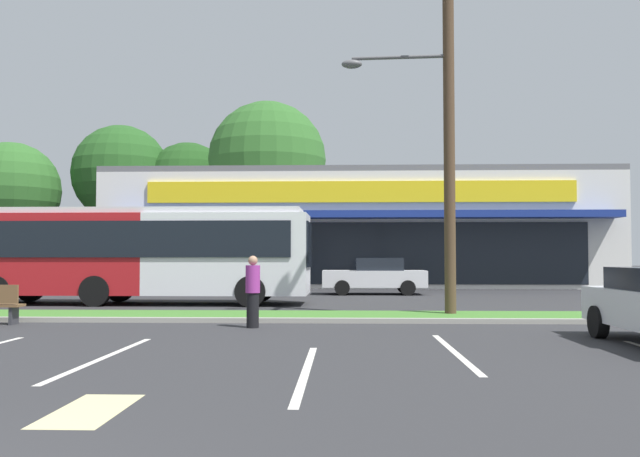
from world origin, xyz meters
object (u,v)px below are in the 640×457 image
car_2 (375,276)px  pedestrian_by_pole (253,291)px  utility_pole (443,122)px  city_bus (134,252)px

car_2 → pedestrian_by_pole: bearing=76.0°
utility_pole → car_2: size_ratio=2.21×
city_bus → car_2: 10.58m
utility_pole → car_2: 11.95m
city_bus → utility_pole: bearing=-25.6°
utility_pole → city_bus: 11.47m
utility_pole → car_2: (-1.33, 11.02, -4.42)m
city_bus → pedestrian_by_pole: city_bus is taller
car_2 → utility_pole: bearing=96.9°
utility_pole → pedestrian_by_pole: (-4.75, -2.66, -4.39)m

